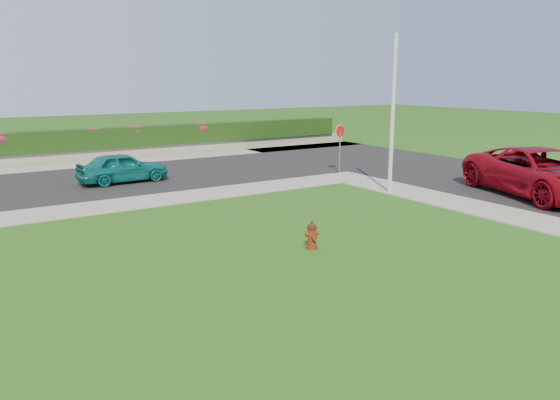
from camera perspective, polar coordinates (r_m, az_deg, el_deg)
ground at (r=13.65m, az=8.07°, el=-6.12°), size 120.00×120.00×0.00m
street_right at (r=25.07m, az=23.11°, el=1.62°), size 8.00×32.00×0.04m
street_far at (r=24.38m, az=-23.89°, el=1.26°), size 26.00×8.00×0.04m
sidewalk_far at (r=19.39m, az=-24.40°, el=-1.46°), size 24.00×2.00×0.04m
curb_corner at (r=24.71m, az=6.81°, el=2.40°), size 2.00×2.00×0.04m
sidewalk_beyond at (r=30.02m, az=-17.91°, el=3.67°), size 34.00×2.00×0.04m
retaining_wall at (r=31.42m, az=-18.66°, el=4.51°), size 34.00×0.40×0.60m
hedge at (r=31.42m, az=-18.82°, el=6.06°), size 32.00×0.90×1.10m
fire_hydrant at (r=14.25m, az=3.35°, el=-3.73°), size 0.38×0.36×0.74m
suv_red at (r=22.45m, az=25.63°, el=2.58°), size 4.81×7.02×1.78m
sedan_teal at (r=24.03m, az=-16.12°, el=3.29°), size 3.77×1.63×1.27m
utility_pole at (r=21.25m, az=11.69°, el=8.65°), size 0.16×0.16×5.98m
stop_sign at (r=25.53m, az=6.29°, el=6.49°), size 0.62×0.11×2.29m
flower_clump_d at (r=31.28m, az=-18.90°, el=6.65°), size 1.09×0.70×0.54m
flower_clump_e at (r=31.91m, az=-14.85°, el=6.99°), size 1.13×0.73×0.56m
flower_clump_f at (r=33.38m, az=-8.19°, el=7.47°), size 1.23×0.79×0.62m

